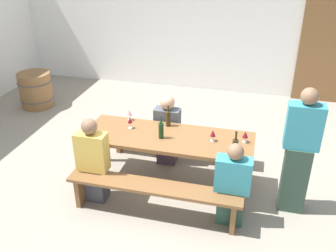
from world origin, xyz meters
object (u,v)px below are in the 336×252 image
(tasting_table, at_px, (168,141))
(standing_host, at_px, (299,154))
(wine_glass_2, at_px, (130,121))
(seated_guest_far_0, at_px, (167,131))
(wine_bottle_2, at_px, (161,130))
(wine_glass_0, at_px, (129,113))
(wine_glass_1, at_px, (245,135))
(wooden_door, at_px, (322,51))
(wine_bottle_0, at_px, (235,148))
(wine_glass_3, at_px, (213,134))
(wine_bottle_1, at_px, (168,118))
(wine_barrel, at_px, (36,90))
(bench_near, at_px, (154,191))
(seated_guest_near_0, at_px, (93,162))
(bench_far, at_px, (179,137))
(seated_guest_near_1, at_px, (232,186))

(tasting_table, relative_size, standing_host, 1.38)
(wine_glass_2, xyz_separation_m, seated_guest_far_0, (0.41, 0.46, -0.34))
(wine_bottle_2, bearing_deg, wine_glass_0, 145.39)
(wine_glass_1, relative_size, wine_glass_2, 0.93)
(wooden_door, distance_m, wine_bottle_2, 4.38)
(wine_bottle_0, height_order, wine_glass_3, wine_bottle_0)
(wine_bottle_1, distance_m, wine_glass_0, 0.58)
(wooden_door, height_order, seated_guest_far_0, wooden_door)
(wine_glass_1, bearing_deg, standing_host, -17.43)
(wine_glass_3, bearing_deg, wine_glass_0, 165.93)
(tasting_table, xyz_separation_m, wine_barrel, (-3.24, 1.92, -0.33))
(bench_near, bearing_deg, seated_guest_near_0, 169.89)
(bench_near, bearing_deg, wine_glass_0, 122.38)
(tasting_table, bearing_deg, standing_host, -3.95)
(seated_guest_far_0, height_order, wine_barrel, seated_guest_far_0)
(wooden_door, distance_m, wine_bottle_1, 4.08)
(bench_near, height_order, seated_guest_far_0, seated_guest_far_0)
(wine_bottle_0, height_order, wine_barrel, wine_bottle_0)
(bench_near, height_order, wine_barrel, wine_barrel)
(wooden_door, xyz_separation_m, seated_guest_near_0, (-3.07, -4.20, -0.50))
(bench_far, distance_m, seated_guest_far_0, 0.27)
(bench_far, xyz_separation_m, wine_glass_1, (0.99, -0.61, 0.50))
(wine_glass_2, bearing_deg, wine_glass_0, 111.22)
(wine_glass_1, bearing_deg, wine_glass_0, 171.73)
(wine_glass_0, distance_m, seated_guest_near_0, 0.95)
(seated_guest_near_0, xyz_separation_m, wine_barrel, (-2.40, 2.47, -0.20))
(wine_bottle_0, distance_m, seated_guest_near_1, 0.45)
(wine_bottle_0, xyz_separation_m, seated_guest_far_0, (-1.05, 0.86, -0.35))
(seated_guest_near_0, bearing_deg, wine_bottle_1, -42.42)
(wine_glass_3, distance_m, seated_guest_near_1, 0.75)
(bench_far, relative_size, wine_glass_2, 12.81)
(wine_glass_2, distance_m, wine_barrel, 3.29)
(wine_bottle_2, relative_size, wine_glass_3, 1.97)
(seated_guest_near_1, bearing_deg, wine_bottle_2, 64.23)
(wine_glass_3, relative_size, wine_barrel, 0.22)
(seated_guest_near_1, distance_m, seated_guest_far_0, 1.53)
(standing_host, bearing_deg, bench_near, 19.63)
(tasting_table, height_order, wine_glass_3, wine_glass_3)
(standing_host, bearing_deg, wine_bottle_1, -13.31)
(tasting_table, bearing_deg, wine_glass_3, 1.83)
(tasting_table, bearing_deg, wine_glass_2, 170.78)
(wine_bottle_2, xyz_separation_m, wine_glass_0, (-0.58, 0.40, -0.00))
(tasting_table, height_order, seated_guest_near_0, seated_guest_near_0)
(tasting_table, bearing_deg, bench_far, 90.00)
(bench_far, height_order, seated_guest_near_1, seated_guest_near_1)
(wine_glass_3, bearing_deg, wine_bottle_2, -172.47)
(bench_far, xyz_separation_m, wine_glass_0, (-0.65, -0.37, 0.50))
(bench_near, xyz_separation_m, wine_glass_0, (-0.65, 1.03, 0.50))
(wine_bottle_0, relative_size, standing_host, 0.21)
(wine_glass_0, distance_m, seated_guest_far_0, 0.64)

